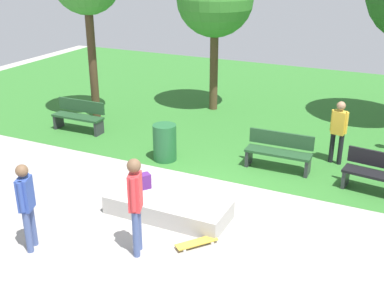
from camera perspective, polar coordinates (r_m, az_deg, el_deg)
name	(u,v)px	position (r m, az deg, el deg)	size (l,w,h in m)	color
ground_plane	(203,209)	(10.09, 1.32, -7.72)	(28.00, 28.00, 0.00)	#9E9993
grass_lawn	(294,107)	(16.87, 12.09, 4.28)	(26.60, 12.59, 0.01)	#2D6B28
concrete_ledge	(168,207)	(9.78, -2.88, -7.49)	(2.50, 1.01, 0.38)	#A8A59E
backpack_on_ledge	(143,181)	(10.07, -5.81, -4.44)	(0.28, 0.20, 0.32)	#4C1E66
skater_performing_trick	(26,201)	(8.86, -19.14, -6.43)	(0.31, 0.40, 1.66)	#3F5184
skater_watching	(136,199)	(8.26, -6.74, -6.51)	(0.30, 0.41, 1.82)	#3F5184
skateboard_by_ledge	(197,243)	(8.90, 0.55, -11.65)	(0.66, 0.75, 0.08)	gold
park_bench_center_lawn	(279,151)	(11.86, 10.32, -0.78)	(1.61, 0.49, 0.91)	#1E4223
park_bench_far_right	(79,115)	(14.60, -13.31, 3.36)	(1.61, 0.49, 0.91)	#1E4223
park_bench_near_lamppost	(382,173)	(11.28, 21.65, -3.27)	(1.65, 0.68, 0.91)	black
trash_bin	(165,143)	(12.20, -3.27, 0.18)	(0.60, 0.60, 0.95)	#1E592D
pedestrian_with_backpack	(339,127)	(12.36, 17.11, 1.98)	(0.42, 0.39, 1.63)	black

